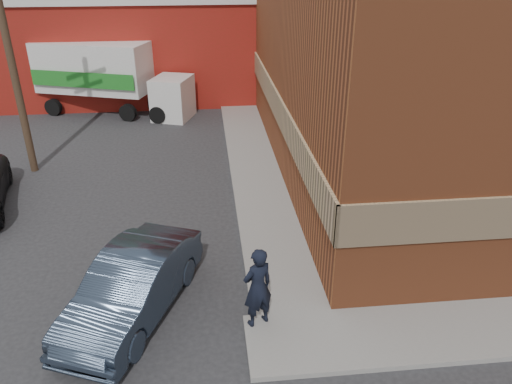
{
  "coord_description": "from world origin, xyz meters",
  "views": [
    {
      "loc": [
        -1.13,
        -8.66,
        7.5
      ],
      "look_at": [
        0.12,
        3.1,
        1.62
      ],
      "focal_mm": 35.0,
      "sensor_mm": 36.0,
      "label": 1
    }
  ],
  "objects_px": {
    "utility_pole": "(6,38)",
    "sedan": "(133,286)",
    "warehouse": "(112,40)",
    "man": "(258,287)",
    "brick_building": "(471,32)",
    "box_truck": "(107,73)"
  },
  "relations": [
    {
      "from": "box_truck",
      "to": "utility_pole",
      "type": "bearing_deg",
      "value": -86.35
    },
    {
      "from": "utility_pole",
      "to": "box_truck",
      "type": "distance_m",
      "value": 7.55
    },
    {
      "from": "warehouse",
      "to": "man",
      "type": "height_order",
      "value": "warehouse"
    },
    {
      "from": "box_truck",
      "to": "brick_building",
      "type": "bearing_deg",
      "value": -6.9
    },
    {
      "from": "warehouse",
      "to": "sedan",
      "type": "distance_m",
      "value": 19.85
    },
    {
      "from": "brick_building",
      "to": "sedan",
      "type": "bearing_deg",
      "value": -143.29
    },
    {
      "from": "brick_building",
      "to": "utility_pole",
      "type": "bearing_deg",
      "value": 179.98
    },
    {
      "from": "warehouse",
      "to": "box_truck",
      "type": "bearing_deg",
      "value": -85.6
    },
    {
      "from": "utility_pole",
      "to": "warehouse",
      "type": "bearing_deg",
      "value": 82.23
    },
    {
      "from": "brick_building",
      "to": "man",
      "type": "height_order",
      "value": "brick_building"
    },
    {
      "from": "sedan",
      "to": "box_truck",
      "type": "relative_size",
      "value": 0.61
    },
    {
      "from": "brick_building",
      "to": "warehouse",
      "type": "relative_size",
      "value": 1.12
    },
    {
      "from": "man",
      "to": "box_truck",
      "type": "height_order",
      "value": "box_truck"
    },
    {
      "from": "utility_pole",
      "to": "man",
      "type": "distance_m",
      "value": 12.35
    },
    {
      "from": "brick_building",
      "to": "sedan",
      "type": "height_order",
      "value": "brick_building"
    },
    {
      "from": "warehouse",
      "to": "man",
      "type": "bearing_deg",
      "value": -74.02
    },
    {
      "from": "utility_pole",
      "to": "sedan",
      "type": "distance_m",
      "value": 10.47
    },
    {
      "from": "utility_pole",
      "to": "sedan",
      "type": "xyz_separation_m",
      "value": [
        4.6,
        -8.5,
        -4.01
      ]
    },
    {
      "from": "utility_pole",
      "to": "man",
      "type": "height_order",
      "value": "utility_pole"
    },
    {
      "from": "sedan",
      "to": "box_truck",
      "type": "xyz_separation_m",
      "value": [
        -2.78,
        15.28,
        1.24
      ]
    },
    {
      "from": "warehouse",
      "to": "sedan",
      "type": "bearing_deg",
      "value": -80.96
    },
    {
      "from": "brick_building",
      "to": "sedan",
      "type": "distance_m",
      "value": 14.75
    }
  ]
}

